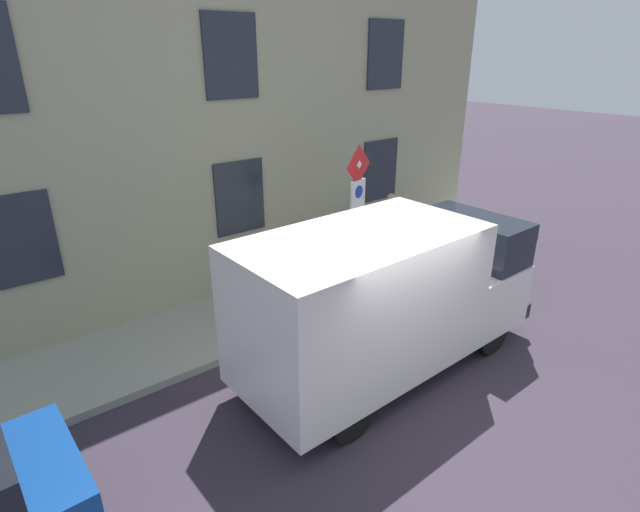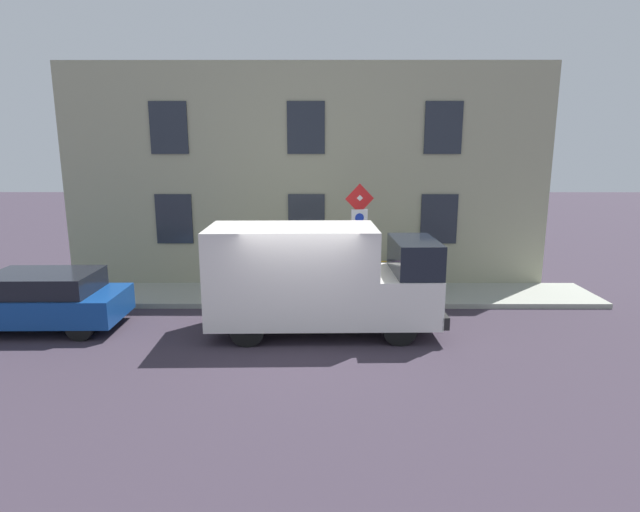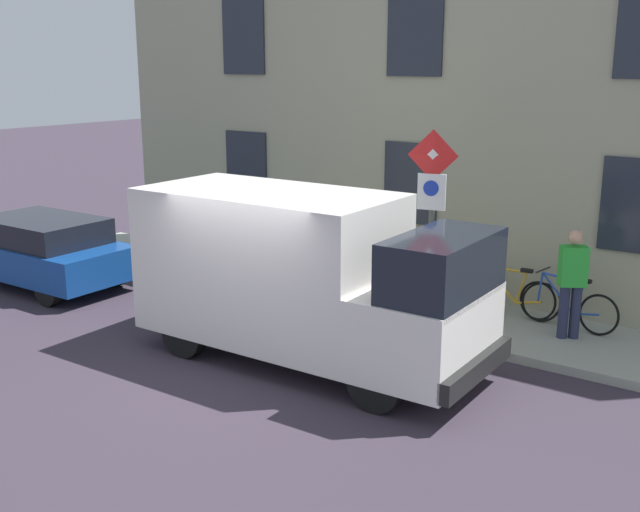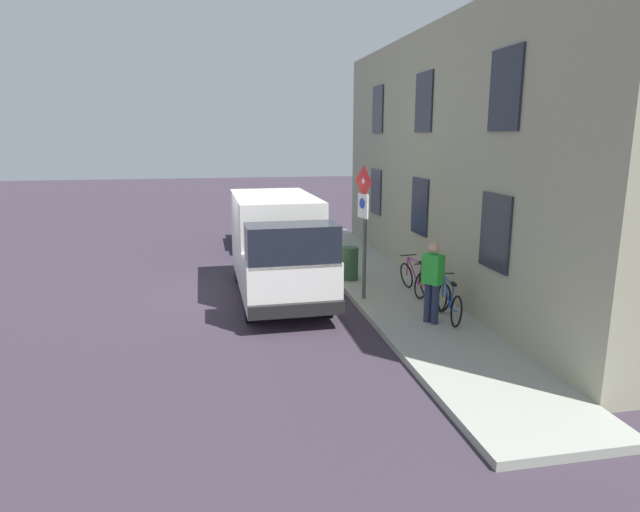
# 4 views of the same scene
# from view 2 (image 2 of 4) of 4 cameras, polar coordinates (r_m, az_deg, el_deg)

# --- Properties ---
(ground_plane) EXTENTS (80.00, 80.00, 0.00)m
(ground_plane) POSITION_cam_2_polar(r_m,az_deg,el_deg) (11.60, -2.11, -9.38)
(ground_plane) COLOR #362D3A
(sidewalk_slab) EXTENTS (2.19, 16.58, 0.14)m
(sidewalk_slab) POSITION_cam_2_polar(r_m,az_deg,el_deg) (14.74, -1.61, -4.40)
(sidewalk_slab) COLOR #9B9E91
(sidewalk_slab) RESTS_ON ground_plane
(building_facade) EXTENTS (0.75, 14.58, 6.70)m
(building_facade) POSITION_cam_2_polar(r_m,az_deg,el_deg) (15.61, -1.52, 8.76)
(building_facade) COLOR #9D9C7E
(building_facade) RESTS_ON ground_plane
(sign_post_stacked) EXTENTS (0.20, 0.55, 3.08)m
(sign_post_stacked) POSITION_cam_2_polar(r_m,az_deg,el_deg) (13.45, 4.41, 3.35)
(sign_post_stacked) COLOR #474C47
(sign_post_stacked) RESTS_ON sidewalk_slab
(delivery_van) EXTENTS (2.11, 5.37, 2.50)m
(delivery_van) POSITION_cam_2_polar(r_m,az_deg,el_deg) (11.70, -0.17, -2.31)
(delivery_van) COLOR white
(delivery_van) RESTS_ON ground_plane
(parked_hatchback) EXTENTS (1.81, 4.03, 1.38)m
(parked_hatchback) POSITION_cam_2_polar(r_m,az_deg,el_deg) (13.74, -29.02, -4.27)
(parked_hatchback) COLOR navy
(parked_hatchback) RESTS_ON ground_plane
(bicycle_blue) EXTENTS (0.48, 1.71, 0.89)m
(bicycle_blue) POSITION_cam_2_polar(r_m,az_deg,el_deg) (15.40, 10.54, -2.18)
(bicycle_blue) COLOR black
(bicycle_blue) RESTS_ON sidewalk_slab
(bicycle_orange) EXTENTS (0.46, 1.72, 0.89)m
(bicycle_orange) POSITION_cam_2_polar(r_m,az_deg,el_deg) (15.25, 6.94, -2.20)
(bicycle_orange) COLOR black
(bicycle_orange) RESTS_ON sidewalk_slab
(bicycle_purple) EXTENTS (0.46, 1.71, 0.89)m
(bicycle_purple) POSITION_cam_2_polar(r_m,az_deg,el_deg) (15.17, 3.30, -2.22)
(bicycle_purple) COLOR black
(bicycle_purple) RESTS_ON sidewalk_slab
(pedestrian) EXTENTS (0.44, 0.48, 1.72)m
(pedestrian) POSITION_cam_2_polar(r_m,az_deg,el_deg) (14.85, 11.64, -0.53)
(pedestrian) COLOR #262B47
(pedestrian) RESTS_ON sidewalk_slab
(litter_bin) EXTENTS (0.44, 0.44, 0.90)m
(litter_bin) POSITION_cam_2_polar(r_m,az_deg,el_deg) (13.90, -3.00, -3.20)
(litter_bin) COLOR #2D5133
(litter_bin) RESTS_ON sidewalk_slab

